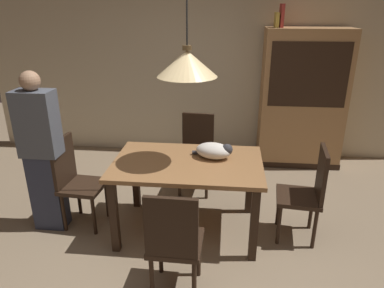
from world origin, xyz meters
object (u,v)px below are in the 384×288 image
at_px(book_yellow_short, 277,20).
at_px(book_red_tall, 282,16).
at_px(chair_right_side, 308,190).
at_px(chair_near_front, 174,240).
at_px(pendant_lamp, 187,63).
at_px(chair_far_back, 197,149).
at_px(chair_left_side, 75,178).
at_px(dining_table, 188,171).
at_px(person_standing, 42,154).
at_px(hutch_bookcase, 302,102).
at_px(cat_sleeping, 215,151).

relative_size(book_yellow_short, book_red_tall, 0.71).
bearing_deg(book_red_tall, chair_right_side, -85.41).
distance_m(chair_near_front, pendant_lamp, 1.45).
xyz_separation_m(chair_far_back, book_yellow_short, (0.92, 0.90, 1.43)).
relative_size(chair_left_side, pendant_lamp, 0.72).
xyz_separation_m(dining_table, pendant_lamp, (0.00, 0.00, 1.01)).
bearing_deg(person_standing, dining_table, 2.82).
distance_m(dining_table, chair_near_front, 0.89).
height_order(chair_far_back, hutch_bookcase, hutch_bookcase).
relative_size(chair_right_side, cat_sleeping, 2.33).
bearing_deg(book_red_tall, person_standing, -142.10).
height_order(chair_near_front, cat_sleeping, chair_near_front).
bearing_deg(book_yellow_short, dining_table, -117.54).
distance_m(chair_right_side, chair_left_side, 2.26).
xyz_separation_m(dining_table, book_red_tall, (0.98, 1.78, 1.34)).
bearing_deg(chair_near_front, chair_left_side, 141.86).
height_order(chair_right_side, person_standing, person_standing).
xyz_separation_m(chair_right_side, pendant_lamp, (-1.13, 0.01, 1.15)).
bearing_deg(person_standing, chair_near_front, -30.30).
distance_m(pendant_lamp, book_red_tall, 2.06).
bearing_deg(chair_right_side, hutch_bookcase, 82.73).
bearing_deg(dining_table, chair_right_side, -0.43).
distance_m(chair_near_front, book_red_tall, 3.20).
distance_m(chair_far_back, hutch_bookcase, 1.66).
bearing_deg(person_standing, chair_right_side, 1.37).
relative_size(cat_sleeping, hutch_bookcase, 0.22).
bearing_deg(chair_left_side, person_standing, -164.01).
height_order(chair_left_side, cat_sleeping, chair_left_side).
distance_m(chair_far_back, pendant_lamp, 1.45).
xyz_separation_m(chair_right_side, hutch_bookcase, (0.23, 1.79, 0.38)).
distance_m(dining_table, book_red_tall, 2.44).
xyz_separation_m(dining_table, chair_left_side, (-1.13, 0.01, -0.14)).
bearing_deg(book_red_tall, pendant_lamp, -118.97).
height_order(chair_right_side, hutch_bookcase, hutch_bookcase).
bearing_deg(chair_right_side, book_red_tall, 94.59).
xyz_separation_m(pendant_lamp, hutch_bookcase, (1.36, 1.78, -0.77)).
xyz_separation_m(chair_far_back, person_standing, (-1.39, -0.95, 0.29)).
relative_size(dining_table, chair_far_back, 1.51).
bearing_deg(chair_near_front, book_red_tall, 69.63).
xyz_separation_m(chair_near_front, chair_left_side, (-1.13, 0.88, 0.00)).
bearing_deg(dining_table, chair_near_front, -90.11).
bearing_deg(hutch_bookcase, chair_right_side, -97.27).
bearing_deg(pendant_lamp, chair_far_back, 89.58).
height_order(chair_far_back, cat_sleeping, chair_far_back).
xyz_separation_m(chair_left_side, book_red_tall, (2.11, 1.77, 1.48)).
distance_m(chair_right_side, cat_sleeping, 0.94).
xyz_separation_m(dining_table, chair_right_side, (1.13, -0.01, -0.14)).
bearing_deg(hutch_bookcase, chair_left_side, -144.51).
bearing_deg(pendant_lamp, chair_right_side, -0.43).
relative_size(chair_right_side, book_yellow_short, 4.65).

